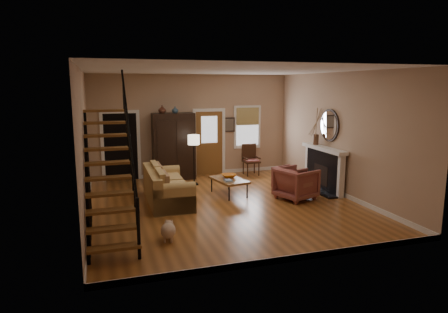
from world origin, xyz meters
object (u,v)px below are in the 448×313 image
object	(u,v)px
floor_lamp	(194,160)
side_chair	(251,160)
coffee_table	(229,187)
armchair_left	(296,184)
armchair_right	(290,178)
armoire	(174,146)
sofa	(167,186)

from	to	relation	value
floor_lamp	side_chair	distance (m)	2.26
coffee_table	armchair_left	world-z (taller)	armchair_left
armchair_right	side_chair	size ratio (longest dim) A/B	0.74
coffee_table	floor_lamp	world-z (taller)	floor_lamp
armchair_left	armchair_right	world-z (taller)	armchair_left
armoire	armchair_left	xyz separation A→B (m)	(2.62, -3.24, -0.63)
coffee_table	armchair_right	distance (m)	1.80
armchair_left	floor_lamp	xyz separation A→B (m)	(-2.19, 2.30, 0.34)
armchair_right	side_chair	xyz separation A→B (m)	(-0.32, 2.18, 0.17)
sofa	armoire	bearing A→B (deg)	76.45
coffee_table	armchair_left	size ratio (longest dim) A/B	1.27
armoire	sofa	xyz separation A→B (m)	(-0.64, -2.53, -0.62)
floor_lamp	side_chair	bearing A→B (deg)	19.31
armoire	armchair_right	world-z (taller)	armoire
armchair_right	floor_lamp	xyz separation A→B (m)	(-2.44, 1.44, 0.41)
sofa	side_chair	size ratio (longest dim) A/B	2.24
side_chair	floor_lamp	bearing A→B (deg)	-160.69
armoire	armchair_right	xyz separation A→B (m)	(2.87, -2.38, -0.71)
sofa	armchair_right	size ratio (longest dim) A/B	3.03
armoire	side_chair	bearing A→B (deg)	-4.48
armchair_right	armoire	bearing A→B (deg)	29.91
armoire	coffee_table	xyz separation A→B (m)	(1.07, -2.33, -0.83)
sofa	side_chair	bearing A→B (deg)	36.74
armoire	armchair_left	bearing A→B (deg)	-51.06
armoire	side_chair	size ratio (longest dim) A/B	2.06
armchair_right	floor_lamp	bearing A→B (deg)	39.07
sofa	coffee_table	bearing A→B (deg)	7.06
armchair_left	floor_lamp	distance (m)	3.20
sofa	floor_lamp	xyz separation A→B (m)	(1.07, 1.58, 0.33)
coffee_table	side_chair	xyz separation A→B (m)	(1.48, 2.13, 0.29)
armchair_right	floor_lamp	size ratio (longest dim) A/B	0.50
armoire	armchair_right	distance (m)	3.80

